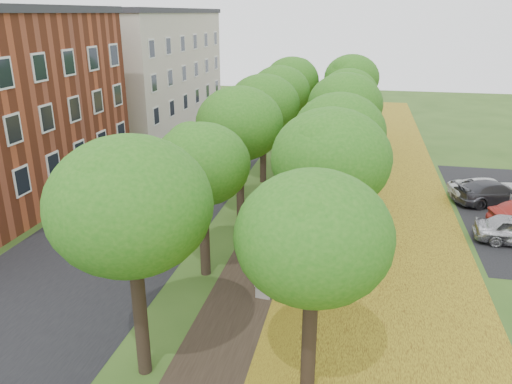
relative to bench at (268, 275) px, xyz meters
The scene contains 10 objects.
ground 5.56m from the bench, 94.85° to the right, with size 120.00×120.00×0.00m, color #2D4C19.
street_asphalt 12.39m from the bench, 130.06° to the left, with size 8.00×70.00×0.01m, color black.
footpath 9.50m from the bench, 92.83° to the left, with size 3.20×70.00×0.01m, color black.
leaf_verge 10.52m from the bench, 64.45° to the left, with size 7.50×70.00×0.01m, color gold.
tree_row_west 10.77m from the bench, 105.72° to the left, with size 4.08×34.08×6.63m.
tree_row_east 10.65m from the bench, 77.32° to the left, with size 4.08×34.08×6.63m.
building_cream 32.90m from the bench, 122.45° to the left, with size 10.30×20.30×10.40m.
bench is the anchor object (origin of this frame).
car_grey 15.51m from the bench, 47.21° to the left, with size 1.81×4.44×1.29m, color #38383E.
car_white 15.74m from the bench, 48.01° to the left, with size 2.10×4.56×1.27m, color silver.
Camera 1 is at (3.53, -11.18, 10.00)m, focal length 35.00 mm.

